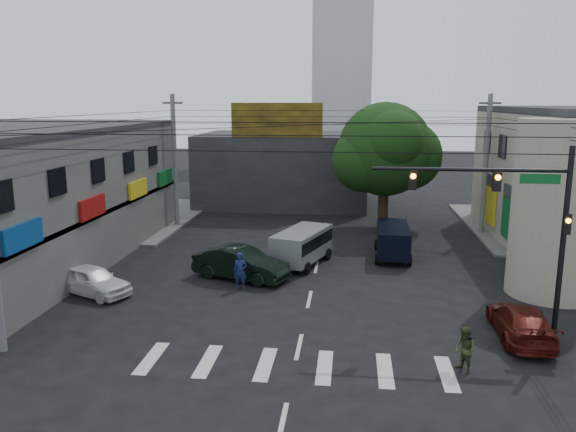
% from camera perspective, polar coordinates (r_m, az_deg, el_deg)
% --- Properties ---
extents(ground, '(160.00, 160.00, 0.00)m').
position_cam_1_polar(ground, '(23.64, 1.82, -10.11)').
color(ground, black).
rests_on(ground, ground).
extents(sidewalk_far_left, '(16.00, 16.00, 0.15)m').
position_cam_1_polar(sidewalk_far_left, '(45.34, -19.48, -0.07)').
color(sidewalk_far_left, '#514F4C').
rests_on(sidewalk_far_left, ground).
extents(corner_column, '(4.00, 4.00, 8.00)m').
position_cam_1_polar(corner_column, '(27.90, 25.74, 0.66)').
color(corner_column, gray).
rests_on(corner_column, ground).
extents(building_far, '(14.00, 10.00, 6.00)m').
position_cam_1_polar(building_far, '(48.57, -0.37, 4.84)').
color(building_far, '#232326').
rests_on(building_far, ground).
extents(billboard, '(7.00, 0.30, 2.60)m').
position_cam_1_polar(billboard, '(43.39, -1.15, 9.72)').
color(billboard, olive).
rests_on(billboard, building_far).
extents(tower_distant, '(9.00, 9.00, 44.00)m').
position_cam_1_polar(tower_distant, '(92.85, 5.66, 19.80)').
color(tower_distant, silver).
rests_on(tower_distant, ground).
extents(street_tree, '(6.40, 6.40, 8.70)m').
position_cam_1_polar(street_tree, '(39.09, 9.83, 6.66)').
color(street_tree, black).
rests_on(street_tree, ground).
extents(traffic_gantry, '(7.10, 0.35, 7.20)m').
position_cam_1_polar(traffic_gantry, '(22.11, 22.33, 0.52)').
color(traffic_gantry, black).
rests_on(traffic_gantry, ground).
extents(utility_pole_far_left, '(0.32, 0.32, 9.20)m').
position_cam_1_polar(utility_pole_far_left, '(40.03, -11.42, 5.46)').
color(utility_pole_far_left, '#59595B').
rests_on(utility_pole_far_left, ground).
extents(utility_pole_far_right, '(0.32, 0.32, 9.20)m').
position_cam_1_polar(utility_pole_far_right, '(39.11, 19.45, 4.88)').
color(utility_pole_far_right, '#59595B').
rests_on(utility_pole_far_right, ground).
extents(dark_sedan, '(4.88, 5.98, 1.61)m').
position_cam_1_polar(dark_sedan, '(28.12, -4.81, -4.83)').
color(dark_sedan, black).
rests_on(dark_sedan, ground).
extents(white_compact, '(4.58, 5.17, 1.35)m').
position_cam_1_polar(white_compact, '(27.39, -19.25, -6.19)').
color(white_compact, white).
rests_on(white_compact, ground).
extents(maroon_sedan, '(1.98, 4.52, 1.29)m').
position_cam_1_polar(maroon_sedan, '(23.05, 22.57, -9.90)').
color(maroon_sedan, '#460F0A').
rests_on(maroon_sedan, ground).
extents(silver_minivan, '(5.54, 4.50, 1.91)m').
position_cam_1_polar(silver_minivan, '(30.41, 1.42, -3.23)').
color(silver_minivan, gray).
rests_on(silver_minivan, ground).
extents(navy_van, '(4.65, 2.00, 1.82)m').
position_cam_1_polar(navy_van, '(32.36, 10.57, -2.59)').
color(navy_van, black).
rests_on(navy_van, ground).
extents(traffic_officer, '(0.65, 0.43, 1.77)m').
position_cam_1_polar(traffic_officer, '(26.59, -4.87, -5.61)').
color(traffic_officer, '#151E4C').
rests_on(traffic_officer, ground).
extents(pedestrian_olive, '(1.27, 1.25, 1.55)m').
position_cam_1_polar(pedestrian_olive, '(19.68, 17.52, -12.86)').
color(pedestrian_olive, '#2D3B1B').
rests_on(pedestrian_olive, ground).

